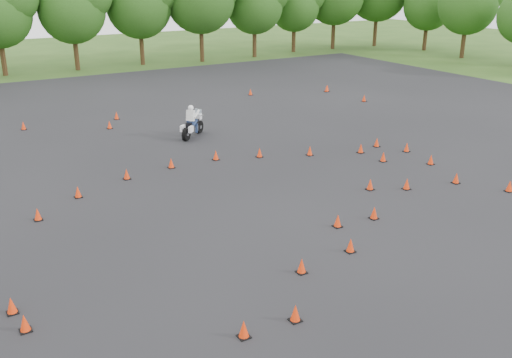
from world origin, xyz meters
The scene contains 5 objects.
ground centered at (0.00, 0.00, 0.00)m, with size 140.00×140.00×0.00m, color #2D5119.
asphalt_pad centered at (0.00, 6.00, 0.01)m, with size 62.00×62.00×0.00m, color black.
treeline centered at (4.26, 34.98, 4.64)m, with size 86.90×32.25×11.22m.
traffic_cones centered at (0.48, 5.37, 0.23)m, with size 35.75×33.37×0.45m.
rider_white centered at (2.22, 14.43, 0.91)m, with size 2.34×0.72×1.80m, color silver, non-canonical shape.
Camera 1 is at (-10.40, -13.31, 8.57)m, focal length 40.00 mm.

